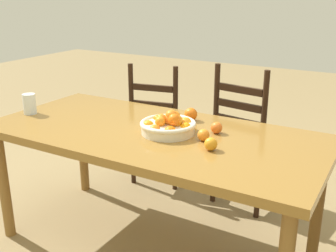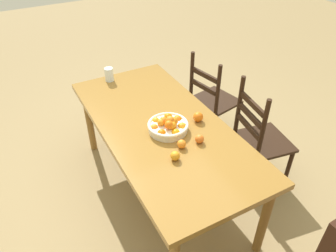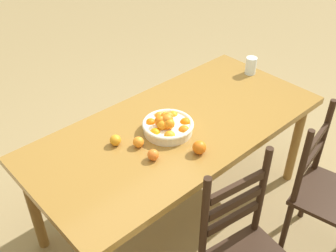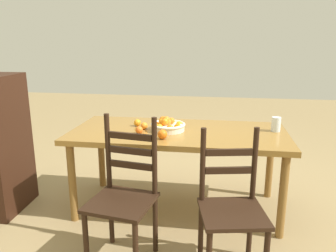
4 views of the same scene
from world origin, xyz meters
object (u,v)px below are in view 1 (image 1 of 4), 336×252
orange_loose_0 (217,128)px  orange_loose_1 (211,144)px  dining_table (153,143)px  orange_loose_3 (191,114)px  drinking_glass (30,104)px  fruit_bowl (169,125)px  orange_loose_2 (204,135)px  chair_near_window (246,141)px  chair_by_cabinet (159,127)px

orange_loose_0 → orange_loose_1: orange_loose_1 is taller
dining_table → orange_loose_0: bearing=23.6°
orange_loose_3 → drinking_glass: (-0.91, -0.37, 0.02)m
dining_table → orange_loose_3: bearing=70.2°
dining_table → orange_loose_3: 0.30m
fruit_bowl → orange_loose_0: (0.22, 0.13, -0.01)m
orange_loose_2 → chair_near_window: bearing=92.2°
orange_loose_0 → drinking_glass: size_ratio=0.50×
chair_by_cabinet → drinking_glass: (-0.38, -0.89, 0.35)m
orange_loose_0 → orange_loose_1: 0.24m
orange_loose_1 → orange_loose_2: size_ratio=1.03×
chair_near_window → orange_loose_2: (0.03, -0.76, 0.29)m
drinking_glass → fruit_bowl: bearing=7.2°
orange_loose_0 → orange_loose_3: orange_loose_3 is taller
chair_by_cabinet → fruit_bowl: bearing=113.2°
orange_loose_0 → orange_loose_2: same height
fruit_bowl → drinking_glass: bearing=-172.8°
orange_loose_1 → orange_loose_3: 0.46m
orange_loose_3 → orange_loose_0: bearing=-30.4°
orange_loose_0 → orange_loose_2: (-0.01, -0.14, -0.00)m
orange_loose_3 → drinking_glass: size_ratio=0.61×
chair_by_cabinet → orange_loose_1: size_ratio=14.94×
drinking_glass → orange_loose_1: bearing=0.3°
orange_loose_2 → orange_loose_3: 0.33m
orange_loose_1 → orange_loose_3: size_ratio=0.83×
orange_loose_0 → chair_by_cabinet: bearing=139.0°
chair_near_window → orange_loose_0: chair_near_window is taller
chair_near_window → chair_by_cabinet: size_ratio=1.06×
orange_loose_1 → drinking_glass: drinking_glass is taller
dining_table → drinking_glass: size_ratio=14.80×
orange_loose_0 → orange_loose_2: size_ratio=1.01×
fruit_bowl → orange_loose_2: fruit_bowl is taller
dining_table → orange_loose_0: (0.31, 0.14, 0.10)m
chair_near_window → orange_loose_1: bearing=106.8°
chair_near_window → orange_loose_3: chair_near_window is taller
orange_loose_1 → drinking_glass: bearing=-179.7°
fruit_bowl → orange_loose_2: size_ratio=4.87×
orange_loose_2 → orange_loose_3: (-0.21, 0.26, 0.01)m
orange_loose_3 → orange_loose_2: bearing=-51.9°
chair_by_cabinet → drinking_glass: bearing=55.7°
orange_loose_2 → drinking_glass: 1.12m
dining_table → orange_loose_3: size_ratio=24.14×
orange_loose_3 → drinking_glass: 0.98m
orange_loose_1 → drinking_glass: 1.20m
chair_by_cabinet → orange_loose_3: 0.81m
fruit_bowl → orange_loose_3: (0.00, 0.25, -0.01)m
drinking_glass → orange_loose_0: bearing=12.0°
orange_loose_3 → chair_near_window: bearing=70.5°
dining_table → chair_by_cabinet: (-0.44, 0.79, -0.22)m
dining_table → orange_loose_1: orange_loose_1 is taller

